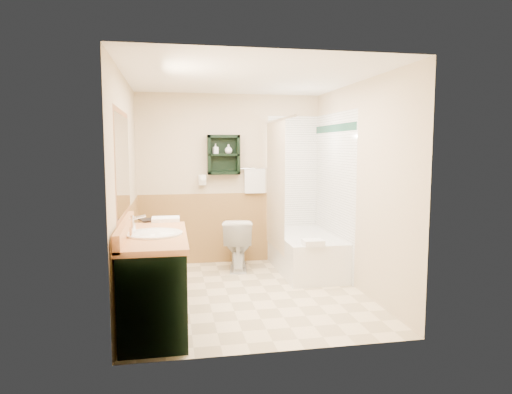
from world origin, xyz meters
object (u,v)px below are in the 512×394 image
object	(u,v)px
hair_dryer	(202,180)
soap_bottle_b	(229,150)
bathtub	(305,252)
vanity_book	(140,212)
soap_bottle_a	(216,151)
vanity	(155,281)
toilet	(238,244)
wall_shelf	(224,155)

from	to	relation	value
hair_dryer	soap_bottle_b	world-z (taller)	soap_bottle_b
bathtub	vanity_book	distance (m)	2.36
hair_dryer	soap_bottle_a	distance (m)	0.44
vanity	soap_bottle_b	xyz separation A→B (m)	(0.96, 2.17, 1.18)
bathtub	soap_bottle_b	xyz separation A→B (m)	(-0.96, 0.58, 1.37)
vanity	toilet	bearing A→B (deg)	60.67
hair_dryer	soap_bottle_b	distance (m)	0.56
vanity	soap_bottle_b	world-z (taller)	soap_bottle_b
wall_shelf	vanity	size ratio (longest dim) A/B	0.40
bathtub	vanity_book	world-z (taller)	vanity_book
wall_shelf	soap_bottle_b	xyz separation A→B (m)	(0.07, -0.01, 0.07)
bathtub	soap_bottle_a	bearing A→B (deg)	153.18
soap_bottle_b	soap_bottle_a	bearing A→B (deg)	180.00
wall_shelf	bathtub	xyz separation A→B (m)	(1.03, -0.58, -1.30)
hair_dryer	bathtub	xyz separation A→B (m)	(1.33, -0.61, -0.95)
wall_shelf	hair_dryer	size ratio (longest dim) A/B	2.29
hair_dryer	vanity_book	xyz separation A→B (m)	(-0.76, -1.44, -0.23)
wall_shelf	toilet	xyz separation A→B (m)	(0.14, -0.32, -1.20)
vanity_book	soap_bottle_b	bearing A→B (deg)	33.19
toilet	vanity_book	world-z (taller)	vanity_book
vanity	soap_bottle_b	bearing A→B (deg)	66.02
wall_shelf	soap_bottle_a	world-z (taller)	wall_shelf
hair_dryer	bathtub	bearing A→B (deg)	-24.56
hair_dryer	bathtub	size ratio (longest dim) A/B	0.16
vanity	wall_shelf	bearing A→B (deg)	67.61
wall_shelf	vanity	xyz separation A→B (m)	(-0.89, -2.17, -1.12)
hair_dryer	vanity	xyz separation A→B (m)	(-0.59, -2.20, -0.77)
hair_dryer	vanity_book	distance (m)	1.65
soap_bottle_b	toilet	bearing A→B (deg)	-76.83
vanity	vanity_book	bearing A→B (deg)	102.36
soap_bottle_a	vanity_book	bearing A→B (deg)	-123.79
hair_dryer	soap_bottle_b	size ratio (longest dim) A/B	1.82
bathtub	toilet	xyz separation A→B (m)	(-0.88, 0.26, 0.10)
vanity_book	toilet	bearing A→B (deg)	24.09
toilet	soap_bottle_a	world-z (taller)	soap_bottle_a
wall_shelf	vanity	world-z (taller)	wall_shelf
vanity	vanity_book	size ratio (longest dim) A/B	6.34
wall_shelf	soap_bottle_a	size ratio (longest dim) A/B	3.99
bathtub	soap_bottle_a	size ratio (longest dim) A/B	10.87
wall_shelf	bathtub	world-z (taller)	wall_shelf
toilet	soap_bottle_a	distance (m)	1.32
soap_bottle_a	hair_dryer	bearing A→B (deg)	170.88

